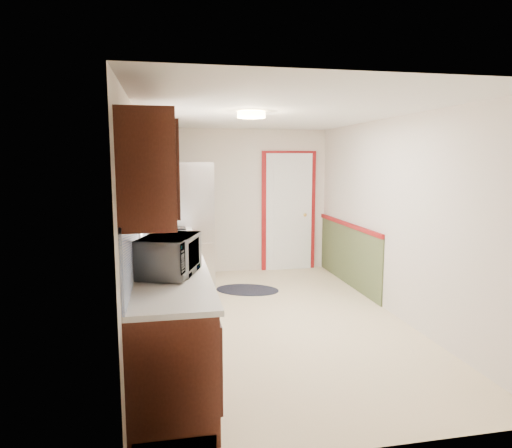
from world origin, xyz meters
name	(u,v)px	position (x,y,z in m)	size (l,w,h in m)	color
room_shell	(274,220)	(0.00, 0.00, 1.20)	(3.20, 5.20, 2.52)	beige
kitchen_run	(166,263)	(-1.24, -0.29, 0.81)	(0.63, 4.00, 2.20)	#33130B
back_wall_trim	(301,220)	(0.99, 2.21, 0.89)	(1.12, 2.30, 2.08)	maroon
ceiling_fixture	(251,115)	(-0.30, -0.20, 2.36)	(0.30, 0.30, 0.06)	#FFD88C
microwave	(169,251)	(-1.20, -1.31, 1.14)	(0.59, 0.33, 0.40)	white
refrigerator	(186,225)	(-0.92, 1.75, 0.93)	(0.78, 0.77, 1.86)	#B7B7BC
rug	(247,290)	(-0.08, 1.29, 0.01)	(0.92, 0.59, 0.01)	black
cooktop	(169,227)	(-1.19, 1.40, 0.95)	(0.46, 0.56, 0.02)	black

